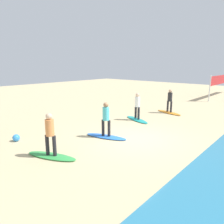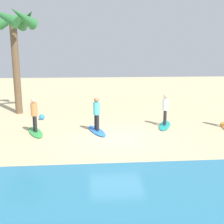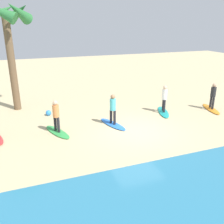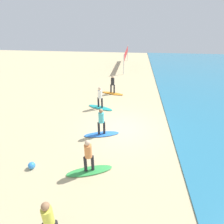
{
  "view_description": "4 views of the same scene",
  "coord_description": "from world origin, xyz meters",
  "px_view_note": "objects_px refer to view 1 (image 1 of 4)",
  "views": [
    {
      "loc": [
        7.96,
        5.53,
        3.48
      ],
      "look_at": [
        -0.1,
        -1.65,
        1.03
      ],
      "focal_mm": 34.03,
      "sensor_mm": 36.0,
      "label": 1
    },
    {
      "loc": [
        1.23,
        12.23,
        3.95
      ],
      "look_at": [
        0.12,
        -0.95,
        1.04
      ],
      "focal_mm": 44.88,
      "sensor_mm": 36.0,
      "label": 2
    },
    {
      "loc": [
        5.28,
        10.57,
        5.32
      ],
      "look_at": [
        0.94,
        -1.1,
        0.79
      ],
      "focal_mm": 39.76,
      "sensor_mm": 36.0,
      "label": 3
    },
    {
      "loc": [
        9.88,
        0.57,
        6.2
      ],
      "look_at": [
        -0.53,
        -0.72,
        0.86
      ],
      "focal_mm": 29.24,
      "sensor_mm": 36.0,
      "label": 4
    }
  ],
  "objects_px": {
    "surfer_teal": "(137,104)",
    "surfboard_blue": "(106,137)",
    "surfer_orange": "(170,99)",
    "surfer_blue": "(106,117)",
    "surfboard_green": "(52,156)",
    "volleyball_net": "(224,80)",
    "surfboard_teal": "(137,120)",
    "beach_ball": "(16,138)",
    "surfboard_orange": "(169,112)",
    "surfer_green": "(50,131)"
  },
  "relations": [
    {
      "from": "surfer_blue",
      "to": "surfer_teal",
      "type": "bearing_deg",
      "value": -168.38
    },
    {
      "from": "surfer_teal",
      "to": "surfboard_green",
      "type": "relative_size",
      "value": 0.78
    },
    {
      "from": "surfer_green",
      "to": "surfboard_green",
      "type": "bearing_deg",
      "value": 0.0
    },
    {
      "from": "surfboard_green",
      "to": "beach_ball",
      "type": "relative_size",
      "value": 6.42
    },
    {
      "from": "surfer_teal",
      "to": "surfboard_blue",
      "type": "relative_size",
      "value": 0.78
    },
    {
      "from": "volleyball_net",
      "to": "surfboard_teal",
      "type": "bearing_deg",
      "value": -4.55
    },
    {
      "from": "surfer_orange",
      "to": "surfer_teal",
      "type": "distance_m",
      "value": 3.24
    },
    {
      "from": "surfboard_orange",
      "to": "surfboard_blue",
      "type": "bearing_deg",
      "value": -72.71
    },
    {
      "from": "surfer_green",
      "to": "surfer_teal",
      "type": "bearing_deg",
      "value": -173.86
    },
    {
      "from": "beach_ball",
      "to": "surfer_teal",
      "type": "bearing_deg",
      "value": 163.59
    },
    {
      "from": "surfer_orange",
      "to": "volleyball_net",
      "type": "distance_m",
      "value": 11.39
    },
    {
      "from": "surfer_teal",
      "to": "surfer_green",
      "type": "bearing_deg",
      "value": 6.14
    },
    {
      "from": "surfer_orange",
      "to": "surfboard_blue",
      "type": "distance_m",
      "value": 6.91
    },
    {
      "from": "surfer_green",
      "to": "surfboard_orange",
      "type": "bearing_deg",
      "value": -179.21
    },
    {
      "from": "surfboard_teal",
      "to": "surfer_teal",
      "type": "relative_size",
      "value": 1.28
    },
    {
      "from": "surfboard_orange",
      "to": "surfer_green",
      "type": "relative_size",
      "value": 1.28
    },
    {
      "from": "surfboard_orange",
      "to": "volleyball_net",
      "type": "height_order",
      "value": "volleyball_net"
    },
    {
      "from": "volleyball_net",
      "to": "beach_ball",
      "type": "distance_m",
      "value": 21.61
    },
    {
      "from": "surfer_teal",
      "to": "surfboard_blue",
      "type": "bearing_deg",
      "value": 11.62
    },
    {
      "from": "surfboard_blue",
      "to": "surfboard_green",
      "type": "xyz_separation_m",
      "value": [
        3.01,
        -0.03,
        0.0
      ]
    },
    {
      "from": "surfer_blue",
      "to": "beach_ball",
      "type": "relative_size",
      "value": 5.01
    },
    {
      "from": "surfer_orange",
      "to": "surfboard_blue",
      "type": "xyz_separation_m",
      "value": [
        6.84,
        0.17,
        -0.99
      ]
    },
    {
      "from": "surfer_green",
      "to": "volleyball_net",
      "type": "height_order",
      "value": "volleyball_net"
    },
    {
      "from": "surfboard_orange",
      "to": "surfer_orange",
      "type": "height_order",
      "value": "surfer_orange"
    },
    {
      "from": "surfboard_orange",
      "to": "surfer_blue",
      "type": "distance_m",
      "value": 6.91
    },
    {
      "from": "surfboard_orange",
      "to": "beach_ball",
      "type": "height_order",
      "value": "beach_ball"
    },
    {
      "from": "surfboard_orange",
      "to": "surfer_green",
      "type": "height_order",
      "value": "surfer_green"
    },
    {
      "from": "surfer_green",
      "to": "volleyball_net",
      "type": "relative_size",
      "value": 0.18
    },
    {
      "from": "surfboard_green",
      "to": "surfer_blue",
      "type": "bearing_deg",
      "value": 68.14
    },
    {
      "from": "surfer_orange",
      "to": "surfboard_green",
      "type": "relative_size",
      "value": 0.78
    },
    {
      "from": "volleyball_net",
      "to": "surfboard_blue",
      "type": "bearing_deg",
      "value": -1.28
    },
    {
      "from": "surfer_teal",
      "to": "volleyball_net",
      "type": "bearing_deg",
      "value": 175.45
    },
    {
      "from": "surfboard_green",
      "to": "surfer_green",
      "type": "height_order",
      "value": "surfer_green"
    },
    {
      "from": "surfer_teal",
      "to": "surfer_blue",
      "type": "height_order",
      "value": "same"
    },
    {
      "from": "surfboard_blue",
      "to": "surfboard_orange",
      "type": "bearing_deg",
      "value": 74.68
    },
    {
      "from": "surfer_blue",
      "to": "surfer_green",
      "type": "height_order",
      "value": "same"
    },
    {
      "from": "surfboard_blue",
      "to": "surfboard_green",
      "type": "bearing_deg",
      "value": -107.4
    },
    {
      "from": "surfboard_teal",
      "to": "surfboard_green",
      "type": "relative_size",
      "value": 1.0
    },
    {
      "from": "surfboard_teal",
      "to": "surfer_teal",
      "type": "bearing_deg",
      "value": 0.0
    },
    {
      "from": "surfboard_teal",
      "to": "surfer_blue",
      "type": "bearing_deg",
      "value": -57.9
    },
    {
      "from": "surfer_teal",
      "to": "surfer_blue",
      "type": "distance_m",
      "value": 3.72
    },
    {
      "from": "surfboard_green",
      "to": "volleyball_net",
      "type": "bearing_deg",
      "value": 67.6
    },
    {
      "from": "surfboard_blue",
      "to": "beach_ball",
      "type": "distance_m",
      "value": 4.16
    },
    {
      "from": "surfer_blue",
      "to": "surfer_green",
      "type": "relative_size",
      "value": 1.0
    },
    {
      "from": "beach_ball",
      "to": "surfer_green",
      "type": "bearing_deg",
      "value": 92.47
    },
    {
      "from": "volleyball_net",
      "to": "surfer_blue",
      "type": "bearing_deg",
      "value": -1.28
    },
    {
      "from": "surfer_orange",
      "to": "surfer_blue",
      "type": "relative_size",
      "value": 1.0
    },
    {
      "from": "surfboard_blue",
      "to": "surfer_green",
      "type": "distance_m",
      "value": 3.17
    },
    {
      "from": "surfer_orange",
      "to": "surfer_green",
      "type": "bearing_deg",
      "value": 0.79
    },
    {
      "from": "surfer_orange",
      "to": "surfer_blue",
      "type": "distance_m",
      "value": 6.84
    }
  ]
}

